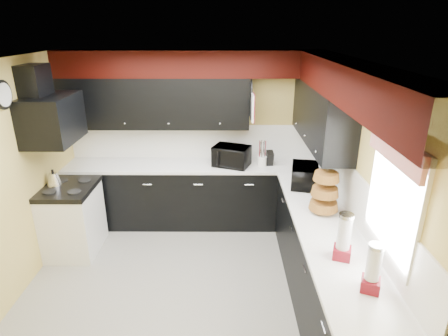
% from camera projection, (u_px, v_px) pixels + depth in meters
% --- Properties ---
extents(ground, '(3.60, 3.60, 0.00)m').
position_uv_depth(ground, '(184.00, 286.00, 4.30)').
color(ground, gray).
rests_on(ground, ground).
extents(wall_back, '(3.60, 0.06, 2.50)m').
position_uv_depth(wall_back, '(193.00, 137.00, 5.53)').
color(wall_back, '#E0C666').
rests_on(wall_back, ground).
extents(wall_right, '(0.06, 3.60, 2.50)m').
position_uv_depth(wall_right, '(354.00, 187.00, 3.84)').
color(wall_right, '#E0C666').
rests_on(wall_right, ground).
extents(wall_left, '(0.06, 3.60, 2.50)m').
position_uv_depth(wall_left, '(5.00, 186.00, 3.86)').
color(wall_left, '#E0C666').
rests_on(wall_left, ground).
extents(ceiling, '(3.60, 3.60, 0.06)m').
position_uv_depth(ceiling, '(173.00, 61.00, 3.40)').
color(ceiling, white).
rests_on(ceiling, wall_back).
extents(cab_back, '(3.60, 0.60, 0.90)m').
position_uv_depth(cab_back, '(193.00, 195.00, 5.54)').
color(cab_back, black).
rests_on(cab_back, ground).
extents(cab_right, '(0.60, 3.00, 0.90)m').
position_uv_depth(cab_right, '(324.00, 270.00, 3.85)').
color(cab_right, black).
rests_on(cab_right, ground).
extents(counter_back, '(3.62, 0.64, 0.04)m').
position_uv_depth(counter_back, '(192.00, 165.00, 5.37)').
color(counter_back, white).
rests_on(counter_back, cab_back).
extents(counter_right, '(0.64, 3.02, 0.04)m').
position_uv_depth(counter_right, '(329.00, 230.00, 3.68)').
color(counter_right, white).
rests_on(counter_right, cab_right).
extents(splash_back, '(3.60, 0.02, 0.50)m').
position_uv_depth(splash_back, '(193.00, 141.00, 5.54)').
color(splash_back, white).
rests_on(splash_back, counter_back).
extents(splash_right, '(0.02, 3.60, 0.50)m').
position_uv_depth(splash_right, '(352.00, 192.00, 3.87)').
color(splash_right, white).
rests_on(splash_right, counter_right).
extents(upper_back, '(2.60, 0.35, 0.70)m').
position_uv_depth(upper_back, '(155.00, 103.00, 5.17)').
color(upper_back, black).
rests_on(upper_back, wall_back).
extents(upper_right, '(0.35, 1.80, 0.70)m').
position_uv_depth(upper_right, '(321.00, 115.00, 4.49)').
color(upper_right, black).
rests_on(upper_right, wall_right).
extents(soffit_back, '(3.60, 0.36, 0.35)m').
position_uv_depth(soffit_back, '(190.00, 64.00, 4.98)').
color(soffit_back, black).
rests_on(soffit_back, wall_back).
extents(soffit_right, '(0.36, 3.24, 0.35)m').
position_uv_depth(soffit_right, '(355.00, 84.00, 3.29)').
color(soffit_right, black).
rests_on(soffit_right, wall_right).
extents(stove, '(0.60, 0.75, 0.86)m').
position_uv_depth(stove, '(73.00, 221.00, 4.85)').
color(stove, white).
rests_on(stove, ground).
extents(cooktop, '(0.62, 0.77, 0.06)m').
position_uv_depth(cooktop, '(68.00, 188.00, 4.69)').
color(cooktop, black).
rests_on(cooktop, stove).
extents(hood, '(0.50, 0.78, 0.55)m').
position_uv_depth(hood, '(52.00, 119.00, 4.37)').
color(hood, black).
rests_on(hood, wall_left).
extents(hood_duct, '(0.24, 0.40, 0.40)m').
position_uv_depth(hood_duct, '(35.00, 83.00, 4.22)').
color(hood_duct, black).
rests_on(hood_duct, wall_left).
extents(window, '(0.03, 0.86, 0.96)m').
position_uv_depth(window, '(394.00, 199.00, 2.90)').
color(window, white).
rests_on(window, wall_right).
extents(valance, '(0.04, 0.88, 0.20)m').
position_uv_depth(valance, '(395.00, 150.00, 2.75)').
color(valance, red).
rests_on(valance, wall_right).
extents(pan_top, '(0.03, 0.22, 0.40)m').
position_uv_depth(pan_top, '(251.00, 89.00, 5.02)').
color(pan_top, black).
rests_on(pan_top, upper_back).
extents(pan_mid, '(0.03, 0.28, 0.46)m').
position_uv_depth(pan_mid, '(251.00, 110.00, 4.99)').
color(pan_mid, black).
rests_on(pan_mid, upper_back).
extents(pan_low, '(0.03, 0.24, 0.42)m').
position_uv_depth(pan_low, '(250.00, 108.00, 5.25)').
color(pan_low, black).
rests_on(pan_low, upper_back).
extents(cut_board, '(0.03, 0.26, 0.35)m').
position_uv_depth(cut_board, '(253.00, 108.00, 4.86)').
color(cut_board, white).
rests_on(cut_board, upper_back).
extents(baskets, '(0.27, 0.27, 0.50)m').
position_uv_depth(baskets, '(325.00, 191.00, 3.92)').
color(baskets, brown).
rests_on(baskets, upper_right).
extents(clock, '(0.03, 0.30, 0.30)m').
position_uv_depth(clock, '(3.00, 95.00, 3.77)').
color(clock, black).
rests_on(clock, wall_left).
extents(deco_plate, '(0.03, 0.24, 0.24)m').
position_uv_depth(deco_plate, '(378.00, 96.00, 3.16)').
color(deco_plate, white).
rests_on(deco_plate, wall_right).
extents(toaster_oven, '(0.60, 0.56, 0.28)m').
position_uv_depth(toaster_oven, '(231.00, 156.00, 5.26)').
color(toaster_oven, black).
rests_on(toaster_oven, counter_back).
extents(microwave, '(0.40, 0.52, 0.26)m').
position_uv_depth(microwave, '(305.00, 176.00, 4.61)').
color(microwave, black).
rests_on(microwave, counter_right).
extents(utensil_crock, '(0.14, 0.14, 0.14)m').
position_uv_depth(utensil_crock, '(262.00, 161.00, 5.28)').
color(utensil_crock, white).
rests_on(utensil_crock, counter_back).
extents(knife_block, '(0.11, 0.14, 0.20)m').
position_uv_depth(knife_block, '(270.00, 158.00, 5.29)').
color(knife_block, black).
rests_on(knife_block, counter_back).
extents(kettle, '(0.22, 0.22, 0.16)m').
position_uv_depth(kettle, '(54.00, 179.00, 4.69)').
color(kettle, '#BBBBC0').
rests_on(kettle, cooktop).
extents(dispenser_a, '(0.19, 0.19, 0.40)m').
position_uv_depth(dispenser_a, '(344.00, 238.00, 3.14)').
color(dispenser_a, maroon).
rests_on(dispenser_a, counter_right).
extents(dispenser_b, '(0.17, 0.17, 0.36)m').
position_uv_depth(dispenser_b, '(373.00, 270.00, 2.76)').
color(dispenser_b, '#6B0800').
rests_on(dispenser_b, counter_right).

